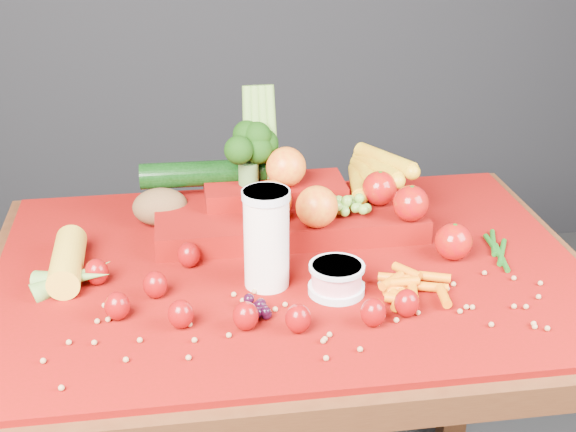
{
  "coord_description": "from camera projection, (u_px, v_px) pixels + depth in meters",
  "views": [
    {
      "loc": [
        -0.19,
        -1.27,
        1.45
      ],
      "look_at": [
        0.0,
        0.02,
        0.85
      ],
      "focal_mm": 50.0,
      "sensor_mm": 36.0,
      "label": 1
    }
  ],
  "objects": [
    {
      "name": "strawberry_scatter",
      "position": [
        227.0,
        296.0,
        1.3
      ],
      "size": [
        0.54,
        0.28,
        0.05
      ],
      "color": "maroon",
      "rests_on": "red_cloth"
    },
    {
      "name": "produce_mound",
      "position": [
        296.0,
        199.0,
        1.57
      ],
      "size": [
        0.6,
        0.36,
        0.27
      ],
      "color": "#700306",
      "rests_on": "red_cloth"
    },
    {
      "name": "yogurt_bowl",
      "position": [
        337.0,
        278.0,
        1.35
      ],
      "size": [
        0.1,
        0.1,
        0.05
      ],
      "rotation": [
        0.0,
        0.0,
        -0.25
      ],
      "color": "silver",
      "rests_on": "red_cloth"
    },
    {
      "name": "corn_ear",
      "position": [
        71.0,
        273.0,
        1.38
      ],
      "size": [
        0.18,
        0.23,
        0.06
      ],
      "rotation": [
        0.0,
        0.0,
        1.58
      ],
      "color": "yellow",
      "rests_on": "red_cloth"
    },
    {
      "name": "baby_carrot_pile",
      "position": [
        418.0,
        284.0,
        1.36
      ],
      "size": [
        0.17,
        0.17,
        0.03
      ],
      "primitive_type": null,
      "color": "#D76407",
      "rests_on": "red_cloth"
    },
    {
      "name": "soybean_scatter",
      "position": [
        309.0,
        321.0,
        1.27
      ],
      "size": [
        0.84,
        0.24,
        0.01
      ],
      "primitive_type": null,
      "color": "#A97748",
      "rests_on": "red_cloth"
    },
    {
      "name": "green_bean_pile",
      "position": [
        499.0,
        250.0,
        1.5
      ],
      "size": [
        0.14,
        0.12,
        0.01
      ],
      "primitive_type": null,
      "color": "#125012",
      "rests_on": "red_cloth"
    },
    {
      "name": "milk_glass",
      "position": [
        266.0,
        235.0,
        1.35
      ],
      "size": [
        0.08,
        0.08,
        0.18
      ],
      "rotation": [
        0.0,
        0.0,
        0.03
      ],
      "color": "white",
      "rests_on": "red_cloth"
    },
    {
      "name": "table",
      "position": [
        290.0,
        315.0,
        1.5
      ],
      "size": [
        1.1,
        0.8,
        0.75
      ],
      "color": "#371A0C",
      "rests_on": "ground"
    },
    {
      "name": "potato",
      "position": [
        160.0,
        207.0,
        1.59
      ],
      "size": [
        0.11,
        0.08,
        0.08
      ],
      "primitive_type": "ellipsoid",
      "color": "brown",
      "rests_on": "red_cloth"
    },
    {
      "name": "dark_grape_cluster",
      "position": [
        264.0,
        306.0,
        1.3
      ],
      "size": [
        0.06,
        0.05,
        0.03
      ],
      "primitive_type": null,
      "color": "black",
      "rests_on": "red_cloth"
    },
    {
      "name": "red_cloth",
      "position": [
        290.0,
        267.0,
        1.46
      ],
      "size": [
        1.05,
        0.75,
        0.01
      ],
      "primitive_type": "cube",
      "color": "#700306",
      "rests_on": "table"
    }
  ]
}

